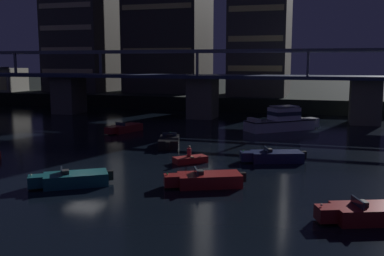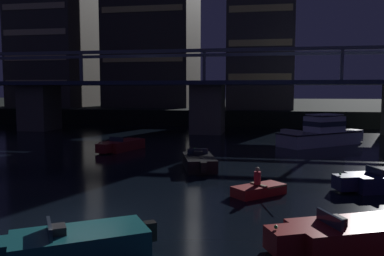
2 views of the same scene
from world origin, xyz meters
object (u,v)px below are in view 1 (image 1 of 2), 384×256
(river_bridge, at_px, (203,89))
(speedboat_mid_right, at_px, (274,156))
(tower_west_low, at_px, (85,40))
(speedboat_mid_center, at_px, (369,213))
(speedboat_mid_left, at_px, (206,180))
(tower_central, at_px, (261,26))
(speedboat_far_left, at_px, (72,179))
(speedboat_near_center, at_px, (169,141))
(cabin_cruiser_near_left, at_px, (282,121))
(speedboat_near_right, at_px, (124,128))
(dinghy_with_paddler, at_px, (190,159))

(river_bridge, distance_m, speedboat_mid_right, 28.28)
(tower_west_low, xyz_separation_m, speedboat_mid_center, (46.87, -55.54, -11.63))
(river_bridge, height_order, speedboat_mid_left, river_bridge)
(tower_west_low, distance_m, tower_central, 34.37)
(river_bridge, bearing_deg, speedboat_mid_right, -63.60)
(tower_central, bearing_deg, speedboat_far_left, -95.23)
(speedboat_mid_left, distance_m, speedboat_mid_center, 9.97)
(river_bridge, distance_m, speedboat_mid_center, 41.52)
(speedboat_near_center, bearing_deg, cabin_cruiser_near_left, 54.01)
(cabin_cruiser_near_left, xyz_separation_m, speedboat_near_right, (-16.78, -6.32, -0.64))
(tower_central, relative_size, cabin_cruiser_near_left, 2.81)
(tower_central, relative_size, speedboat_far_left, 4.88)
(speedboat_mid_left, xyz_separation_m, speedboat_far_left, (-8.13, -2.25, 0.00))
(tower_west_low, height_order, speedboat_near_right, tower_west_low)
(tower_west_low, distance_m, dinghy_with_paddler, 58.68)
(river_bridge, xyz_separation_m, speedboat_mid_right, (12.47, -25.12, -3.66))
(tower_west_low, bearing_deg, speedboat_near_center, -52.00)
(tower_central, xyz_separation_m, speedboat_mid_left, (3.36, -49.93, -13.36))
(tower_central, height_order, speedboat_far_left, tower_central)
(tower_west_low, xyz_separation_m, speedboat_mid_left, (37.64, -51.78, -11.63))
(tower_west_low, height_order, speedboat_far_left, tower_west_low)
(river_bridge, bearing_deg, speedboat_near_center, -83.55)
(cabin_cruiser_near_left, xyz_separation_m, speedboat_mid_right, (0.84, -16.71, -0.64))
(tower_central, bearing_deg, speedboat_near_right, -109.15)
(speedboat_near_right, bearing_deg, speedboat_far_left, -73.66)
(speedboat_mid_right, bearing_deg, speedboat_far_left, -137.76)
(river_bridge, bearing_deg, tower_west_low, 147.11)
(speedboat_near_right, bearing_deg, speedboat_mid_right, -30.53)
(tower_west_low, distance_m, speedboat_far_left, 62.65)
(speedboat_far_left, height_order, dinghy_with_paddler, dinghy_with_paddler)
(speedboat_near_center, relative_size, speedboat_mid_right, 1.01)
(speedboat_near_right, bearing_deg, cabin_cruiser_near_left, 20.63)
(speedboat_mid_left, height_order, speedboat_mid_center, same)
(speedboat_mid_center, bearing_deg, speedboat_near_center, 134.98)
(tower_central, height_order, dinghy_with_paddler, tower_central)
(tower_west_low, xyz_separation_m, speedboat_near_right, (23.39, -33.19, -11.63))
(tower_west_low, height_order, speedboat_mid_center, tower_west_low)
(cabin_cruiser_near_left, height_order, speedboat_mid_left, cabin_cruiser_near_left)
(tower_west_low, height_order, speedboat_mid_right, tower_west_low)
(speedboat_far_left, bearing_deg, speedboat_mid_left, 15.45)
(speedboat_mid_center, bearing_deg, speedboat_mid_right, 116.09)
(speedboat_mid_right, xyz_separation_m, dinghy_with_paddler, (-6.20, -2.17, -0.14))
(speedboat_near_center, relative_size, speedboat_far_left, 1.08)
(speedboat_mid_center, bearing_deg, speedboat_near_right, 136.40)
(river_bridge, distance_m, speedboat_near_right, 16.03)
(speedboat_far_left, bearing_deg, dinghy_with_paddler, 57.31)
(speedboat_near_center, distance_m, speedboat_mid_left, 13.91)
(tower_central, bearing_deg, tower_west_low, 176.92)
(speedboat_near_center, xyz_separation_m, speedboat_mid_center, (15.94, -15.95, 0.00))
(river_bridge, distance_m, cabin_cruiser_near_left, 14.67)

